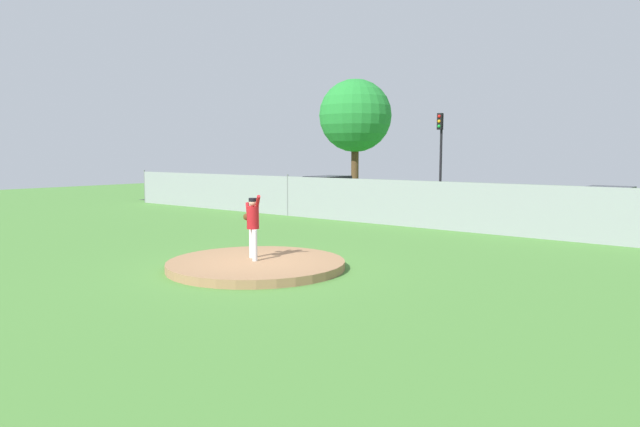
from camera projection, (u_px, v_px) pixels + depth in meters
The scene contains 12 objects.
ground_plane at pixel (380, 241), 19.46m from camera, with size 80.00×80.00×0.00m, color #4C8438.
asphalt_strip at pixel (480, 219), 26.05m from camera, with size 44.00×7.00×0.01m, color #2B2B2D.
pitchers_mound at pixel (256, 265), 14.80m from camera, with size 4.65×4.65×0.22m, color #99704C.
pitcher_youth at pixel (253, 222), 14.84m from camera, with size 0.78×0.39×1.73m.
baseball at pixel (255, 253), 15.70m from camera, with size 0.07×0.07×0.07m, color white.
chainlink_fence at pixel (435, 205), 22.46m from camera, with size 39.56×0.07×2.01m.
parked_car_red at pixel (382, 197), 29.27m from camera, with size 2.10×4.39×1.59m.
parked_car_slate at pixel (606, 209), 22.56m from camera, with size 1.86×4.43×1.69m.
parked_car_charcoal at pixel (328, 192), 32.03m from camera, with size 1.86×4.65×1.75m.
traffic_cone_orange at pixel (453, 218), 24.29m from camera, with size 0.40×0.40×0.55m.
traffic_light_near at pixel (440, 144), 31.27m from camera, with size 0.28×0.46×5.22m.
tree_slender_far at pixel (355, 116), 42.06m from camera, with size 5.40×5.40×8.53m.
Camera 1 is at (10.43, -10.32, 3.00)m, focal length 31.70 mm.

